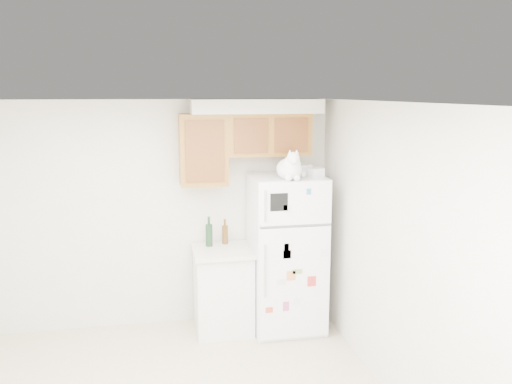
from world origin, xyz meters
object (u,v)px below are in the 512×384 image
object	(u,v)px
cat	(290,168)
bottle_green	(209,231)
refrigerator	(287,253)
base_counter	(223,289)
bottle_amber	(225,231)
storage_box_back	(302,169)
storage_box_front	(316,172)

from	to	relation	value
cat	bottle_green	xyz separation A→B (m)	(-0.79, 0.44, -0.74)
refrigerator	base_counter	xyz separation A→B (m)	(-0.69, 0.07, -0.39)
cat	bottle_amber	size ratio (longest dim) A/B	1.65
cat	bottle_green	size ratio (longest dim) A/B	1.41
cat	storage_box_back	bearing A→B (deg)	56.81
refrigerator	bottle_green	size ratio (longest dim) A/B	5.19
refrigerator	bottle_green	distance (m)	0.88
base_counter	cat	size ratio (longest dim) A/B	2.00
storage_box_front	bottle_amber	size ratio (longest dim) A/B	0.54
bottle_amber	base_counter	bearing A→B (deg)	-105.78
refrigerator	storage_box_back	bearing A→B (deg)	28.88
base_counter	bottle_amber	distance (m)	0.63
cat	bottle_amber	world-z (taller)	cat
base_counter	storage_box_back	size ratio (longest dim) A/B	5.11
refrigerator	bottle_amber	world-z (taller)	refrigerator
storage_box_front	cat	bearing A→B (deg)	-179.80
base_counter	storage_box_back	world-z (taller)	storage_box_back
storage_box_back	bottle_amber	distance (m)	1.09
bottle_green	cat	bearing A→B (deg)	-29.11
bottle_amber	refrigerator	bearing A→B (deg)	-21.93
cat	bottle_green	bearing A→B (deg)	150.89
storage_box_back	refrigerator	bearing A→B (deg)	-158.05
storage_box_back	bottle_green	bearing A→B (deg)	167.67
refrigerator	storage_box_front	xyz separation A→B (m)	(0.28, -0.11, 0.89)
base_counter	bottle_green	bearing A→B (deg)	135.46
base_counter	bottle_amber	xyz separation A→B (m)	(0.05, 0.18, 0.60)
storage_box_back	bottle_amber	size ratio (longest dim) A/B	0.64
storage_box_front	bottle_green	size ratio (longest dim) A/B	0.46
base_counter	cat	bearing A→B (deg)	-25.27
refrigerator	cat	distance (m)	1.00
bottle_green	bottle_amber	world-z (taller)	bottle_green
cat	bottle_green	distance (m)	1.17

